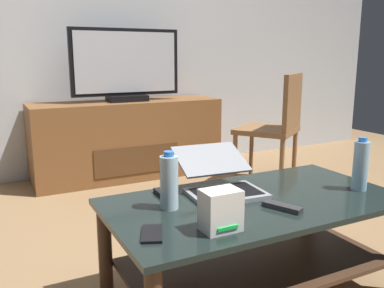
{
  "coord_description": "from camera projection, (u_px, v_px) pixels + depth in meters",
  "views": [
    {
      "loc": [
        -0.92,
        -1.57,
        1.04
      ],
      "look_at": [
        0.03,
        0.3,
        0.59
      ],
      "focal_mm": 38.84,
      "sensor_mm": 36.0,
      "label": 1
    }
  ],
  "objects": [
    {
      "name": "coffee_table",
      "position": [
        254.0,
        229.0,
        1.78
      ],
      "size": [
        1.25,
        0.66,
        0.44
      ],
      "color": "black",
      "rests_on": "ground"
    },
    {
      "name": "water_bottle_far",
      "position": [
        361.0,
        165.0,
        1.86
      ],
      "size": [
        0.07,
        0.07,
        0.24
      ],
      "color": "#99C6E5",
      "rests_on": "coffee_table"
    },
    {
      "name": "back_wall",
      "position": [
        91.0,
        13.0,
        3.57
      ],
      "size": [
        6.4,
        0.12,
        2.8
      ],
      "primitive_type": "cube",
      "color": "silver",
      "rests_on": "ground"
    },
    {
      "name": "water_bottle_near",
      "position": [
        169.0,
        182.0,
        1.63
      ],
      "size": [
        0.07,
        0.07,
        0.23
      ],
      "color": "silver",
      "rests_on": "coffee_table"
    },
    {
      "name": "cell_phone",
      "position": [
        152.0,
        234.0,
        1.41
      ],
      "size": [
        0.12,
        0.16,
        0.01
      ],
      "primitive_type": "cube",
      "rotation": [
        0.0,
        0.0,
        -0.4
      ],
      "color": "black",
      "rests_on": "coffee_table"
    },
    {
      "name": "ground_plane",
      "position": [
        214.0,
        277.0,
        1.99
      ],
      "size": [
        7.68,
        7.68,
        0.0
      ],
      "primitive_type": "plane",
      "color": "olive"
    },
    {
      "name": "media_cabinet",
      "position": [
        128.0,
        139.0,
        3.6
      ],
      "size": [
        1.6,
        0.48,
        0.66
      ],
      "color": "brown",
      "rests_on": "ground"
    },
    {
      "name": "soundbar_remote",
      "position": [
        282.0,
        207.0,
        1.64
      ],
      "size": [
        0.1,
        0.16,
        0.02
      ],
      "primitive_type": "cube",
      "rotation": [
        0.0,
        0.0,
        0.41
      ],
      "color": "#2D2D30",
      "rests_on": "coffee_table"
    },
    {
      "name": "laptop",
      "position": [
        220.0,
        179.0,
        1.85
      ],
      "size": [
        0.35,
        0.42,
        0.18
      ],
      "color": "gray",
      "rests_on": "coffee_table"
    },
    {
      "name": "dining_chair",
      "position": [
        277.0,
        123.0,
        3.29
      ],
      "size": [
        0.61,
        0.61,
        0.9
      ],
      "color": "brown",
      "rests_on": "ground"
    },
    {
      "name": "television",
      "position": [
        126.0,
        67.0,
        3.45
      ],
      "size": [
        0.93,
        0.2,
        0.6
      ],
      "color": "black",
      "rests_on": "media_cabinet"
    },
    {
      "name": "router_box",
      "position": [
        221.0,
        210.0,
        1.43
      ],
      "size": [
        0.13,
        0.1,
        0.15
      ],
      "color": "white",
      "rests_on": "coffee_table"
    },
    {
      "name": "tv_remote",
      "position": [
        164.0,
        195.0,
        1.79
      ],
      "size": [
        0.05,
        0.16,
        0.02
      ],
      "primitive_type": "cube",
      "rotation": [
        0.0,
        0.0,
        -0.02
      ],
      "color": "black",
      "rests_on": "coffee_table"
    }
  ]
}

